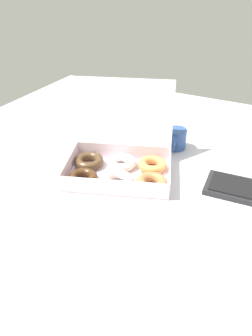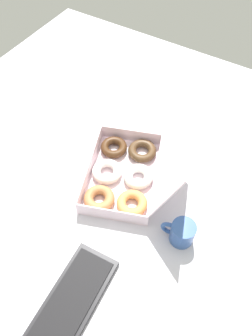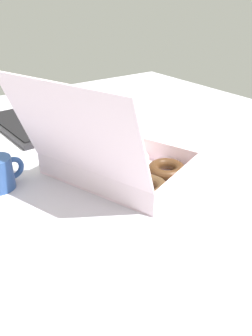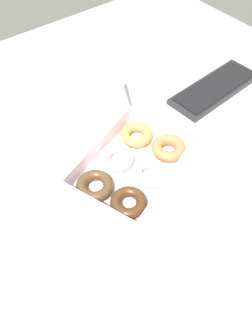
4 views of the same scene
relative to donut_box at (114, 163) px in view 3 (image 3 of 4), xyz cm
name	(u,v)px [view 3 (image 3 of 4)]	position (x,y,z in cm)	size (l,w,h in cm)	color
ground_plane	(107,170)	(5.18, -0.92, -4.69)	(180.00, 180.00, 2.00)	silver
donut_box	(114,163)	(0.00, 0.00, 0.00)	(44.75, 42.96, 28.90)	white
keyboard	(20,126)	(47.77, 8.74, -2.63)	(38.25, 15.89, 2.20)	#242326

